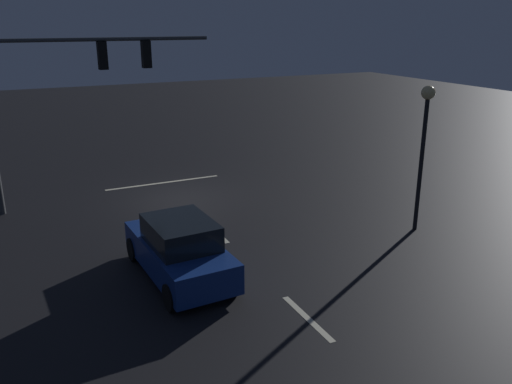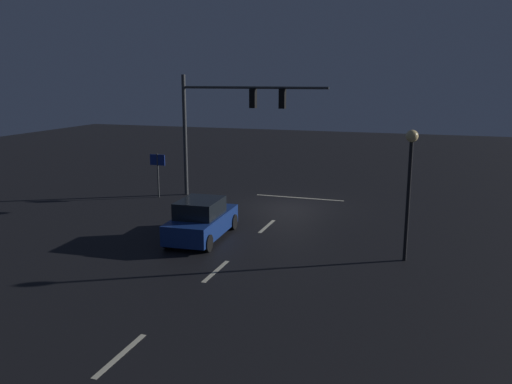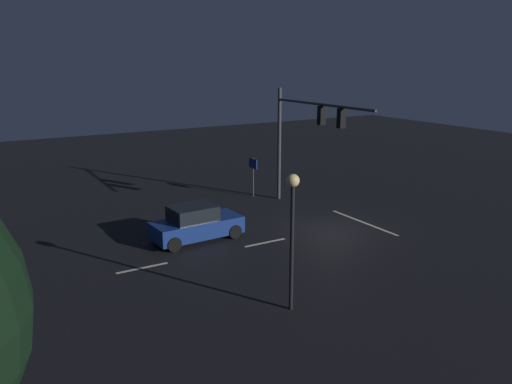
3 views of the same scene
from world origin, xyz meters
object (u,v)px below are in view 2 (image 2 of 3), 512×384
Objects in this scene: traffic_signal_assembly at (228,113)px; street_lamp_left_kerb at (410,170)px; route_sign at (158,166)px; car_approaching at (202,220)px.

street_lamp_left_kerb is at bearing 142.21° from traffic_signal_assembly.
route_sign is (3.78, 1.17, -2.93)m from traffic_signal_assembly.
traffic_signal_assembly reaches higher than route_sign.
street_lamp_left_kerb is (-9.94, 7.71, -1.33)m from traffic_signal_assembly.
street_lamp_left_kerb is (-8.21, 0.14, 2.59)m from car_approaching.
route_sign is (13.72, -6.54, -1.60)m from street_lamp_left_kerb.
car_approaching is 8.50m from route_sign.
traffic_signal_assembly is 8.69m from car_approaching.
car_approaching is at bearing 130.74° from route_sign.
route_sign is at bearing -25.49° from street_lamp_left_kerb.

